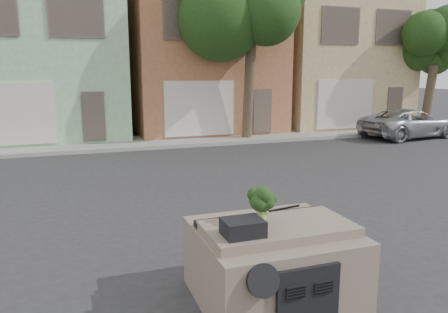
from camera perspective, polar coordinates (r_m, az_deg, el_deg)
ground_plane at (r=8.85m, az=-2.28°, el=-9.11°), size 120.00×120.00×0.00m
sidewalk at (r=18.84m, az=-11.82°, el=1.74°), size 40.00×3.00×0.15m
townhouse_mint at (r=22.48m, az=-22.73°, el=12.08°), size 7.20×8.20×7.55m
townhouse_tan at (r=23.36m, az=-3.58°, el=12.82°), size 7.20×8.20×7.55m
townhouse_beige at (r=26.43m, az=12.63°, el=12.38°), size 7.20×8.20×7.55m
silver_pickup at (r=22.20m, az=22.87°, el=2.30°), size 5.09×2.85×1.35m
tree_near at (r=19.28m, az=3.35°, el=14.62°), size 4.40×4.00×8.50m
tree_far at (r=24.88m, az=25.40°, el=9.90°), size 3.20×3.00×6.00m
car_dashboard at (r=6.05m, az=6.38°, el=-13.33°), size 2.00×1.80×1.12m
instrument_hump at (r=5.28m, az=2.47°, el=-9.23°), size 0.48×0.38×0.20m
wiper_arm at (r=6.28m, az=7.29°, el=-6.84°), size 0.69×0.15×0.02m
broccoli at (r=5.69m, az=4.95°, el=-6.21°), size 0.43×0.43×0.49m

